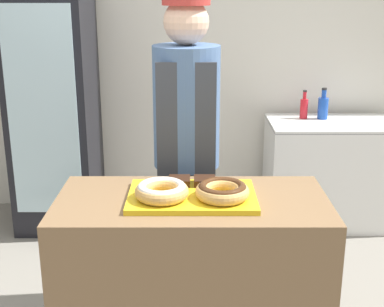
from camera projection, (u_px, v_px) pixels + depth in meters
name	position (u px, v px, depth m)	size (l,w,h in m)	color
wall_back	(192.00, 46.00, 4.27)	(8.00, 0.06, 2.70)	silver
display_counter	(192.00, 288.00, 2.51)	(1.22, 0.59, 0.90)	brown
serving_tray	(192.00, 196.00, 2.37)	(0.56, 0.37, 0.02)	yellow
donut_light_glaze	(162.00, 190.00, 2.31)	(0.24, 0.24, 0.07)	tan
donut_chocolate_glaze	(222.00, 190.00, 2.31)	(0.24, 0.24, 0.07)	tan
brownie_back_left	(179.00, 181.00, 2.48)	(0.10, 0.10, 0.03)	black
brownie_back_right	(205.00, 181.00, 2.48)	(0.10, 0.10, 0.03)	black
baker_person	(187.00, 149.00, 2.91)	(0.36, 0.36, 1.79)	#4C4C51
beverage_fridge	(55.00, 108.00, 4.03)	(0.59, 0.67, 1.85)	black
chest_freezer	(331.00, 172.00, 4.18)	(1.00, 0.57, 0.82)	white
bottle_blue	(323.00, 107.00, 4.13)	(0.08, 0.08, 0.24)	#1E4CB2
bottle_red	(304.00, 108.00, 4.15)	(0.06, 0.06, 0.22)	red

